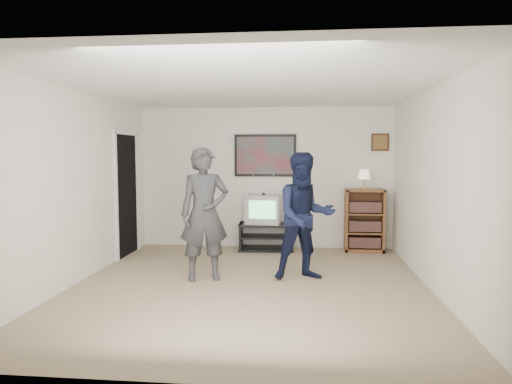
% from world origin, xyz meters
% --- Properties ---
extents(room_shell, '(4.51, 5.00, 2.51)m').
position_xyz_m(room_shell, '(0.00, 0.35, 1.25)').
color(room_shell, '#978460').
rests_on(room_shell, ground).
extents(media_stand, '(0.97, 0.57, 0.47)m').
position_xyz_m(media_stand, '(0.04, 2.23, 0.24)').
color(media_stand, black).
rests_on(media_stand, room_shell).
extents(crt_television, '(0.62, 0.54, 0.50)m').
position_xyz_m(crt_television, '(-0.01, 2.23, 0.72)').
color(crt_television, '#ACABA6').
rests_on(crt_television, media_stand).
extents(bookshelf, '(0.66, 0.37, 1.08)m').
position_xyz_m(bookshelf, '(1.73, 2.28, 0.54)').
color(bookshelf, brown).
rests_on(bookshelf, room_shell).
extents(table_lamp, '(0.22, 0.22, 0.34)m').
position_xyz_m(table_lamp, '(1.71, 2.23, 1.25)').
color(table_lamp, '#F5E7B9').
rests_on(table_lamp, bookshelf).
extents(person_tall, '(0.75, 0.62, 1.77)m').
position_xyz_m(person_tall, '(-0.63, 0.27, 0.88)').
color(person_tall, '#333336').
rests_on(person_tall, room_shell).
extents(person_short, '(0.97, 0.84, 1.70)m').
position_xyz_m(person_short, '(0.69, 0.42, 0.85)').
color(person_short, black).
rests_on(person_short, room_shell).
extents(controller_left, '(0.06, 0.12, 0.03)m').
position_xyz_m(controller_left, '(-0.66, 0.45, 1.24)').
color(controller_left, white).
rests_on(controller_left, person_tall).
extents(controller_right, '(0.05, 0.12, 0.03)m').
position_xyz_m(controller_right, '(0.72, 0.68, 1.12)').
color(controller_right, white).
rests_on(controller_right, person_short).
extents(poster, '(1.10, 0.03, 0.75)m').
position_xyz_m(poster, '(0.00, 2.48, 1.65)').
color(poster, black).
rests_on(poster, room_shell).
extents(air_vent, '(0.28, 0.02, 0.14)m').
position_xyz_m(air_vent, '(-0.55, 2.48, 1.95)').
color(air_vent, white).
rests_on(air_vent, room_shell).
extents(small_picture, '(0.30, 0.03, 0.30)m').
position_xyz_m(small_picture, '(2.00, 2.48, 1.88)').
color(small_picture, black).
rests_on(small_picture, room_shell).
extents(doorway, '(0.03, 0.85, 2.00)m').
position_xyz_m(doorway, '(-2.23, 1.60, 1.00)').
color(doorway, black).
rests_on(doorway, room_shell).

